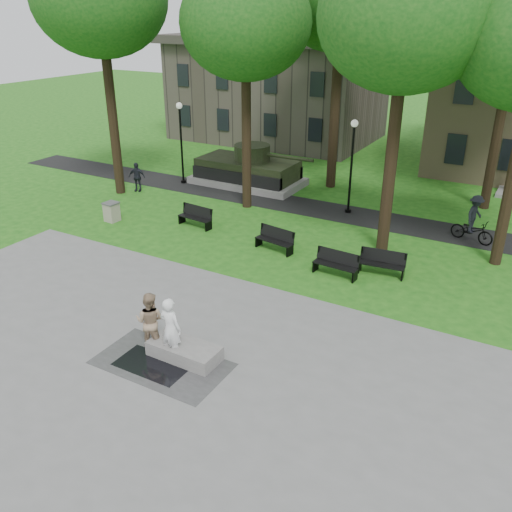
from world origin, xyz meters
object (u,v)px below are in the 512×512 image
at_px(concrete_block, 184,351).
at_px(friend_watching, 150,321).
at_px(skateboarder, 171,328).
at_px(trash_bin, 112,212).
at_px(park_bench_0, 196,216).
at_px(cyclist, 473,223).

relative_size(concrete_block, friend_watching, 1.17).
height_order(skateboarder, trash_bin, skateboarder).
xyz_separation_m(friend_watching, park_bench_0, (-4.80, 9.13, -0.44)).
bearing_deg(park_bench_0, cyclist, 27.10).
relative_size(cyclist, trash_bin, 2.26).
xyz_separation_m(concrete_block, trash_bin, (-10.02, 7.60, 0.24)).
height_order(cyclist, park_bench_0, cyclist).
bearing_deg(trash_bin, cyclist, 20.84).
distance_m(concrete_block, friend_watching, 1.40).
xyz_separation_m(concrete_block, cyclist, (5.88, 13.65, 0.64)).
bearing_deg(skateboarder, cyclist, -112.07).
height_order(concrete_block, skateboarder, skateboarder).
bearing_deg(park_bench_0, skateboarder, -52.39).
bearing_deg(friend_watching, skateboarder, 155.42).
bearing_deg(trash_bin, park_bench_0, 20.23).
height_order(friend_watching, park_bench_0, friend_watching).
xyz_separation_m(friend_watching, trash_bin, (-8.82, 7.65, -0.48)).
bearing_deg(skateboarder, park_bench_0, -56.29).
relative_size(friend_watching, trash_bin, 1.96).
bearing_deg(park_bench_0, trash_bin, -153.71).
xyz_separation_m(cyclist, park_bench_0, (-11.89, -4.57, -0.36)).
bearing_deg(cyclist, skateboarder, 171.40).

